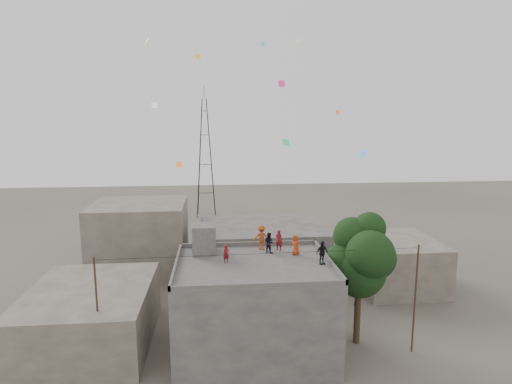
# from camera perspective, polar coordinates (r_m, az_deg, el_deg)

# --- Properties ---
(ground) EXTENTS (140.00, 140.00, 0.00)m
(ground) POSITION_cam_1_polar(r_m,az_deg,el_deg) (30.47, -0.32, -20.44)
(ground) COLOR #4F4941
(ground) RESTS_ON ground
(main_building) EXTENTS (10.00, 8.00, 6.10)m
(main_building) POSITION_cam_1_polar(r_m,az_deg,el_deg) (29.04, -0.33, -15.26)
(main_building) COLOR #454240
(main_building) RESTS_ON ground
(parapet) EXTENTS (10.00, 8.00, 0.30)m
(parapet) POSITION_cam_1_polar(r_m,az_deg,el_deg) (27.82, -0.33, -9.29)
(parapet) COLOR #454240
(parapet) RESTS_ON main_building
(stair_head_box) EXTENTS (1.60, 1.80, 2.00)m
(stair_head_box) POSITION_cam_1_polar(r_m,az_deg,el_deg) (29.96, -6.92, -6.23)
(stair_head_box) COLOR #454240
(stair_head_box) RESTS_ON main_building
(neighbor_west) EXTENTS (8.00, 10.00, 4.00)m
(neighbor_west) POSITION_cam_1_polar(r_m,az_deg,el_deg) (32.42, -21.17, -15.21)
(neighbor_west) COLOR #554E43
(neighbor_west) RESTS_ON ground
(neighbor_north) EXTENTS (12.00, 9.00, 5.00)m
(neighbor_north) POSITION_cam_1_polar(r_m,az_deg,el_deg) (42.40, 0.75, -7.72)
(neighbor_north) COLOR #454240
(neighbor_north) RESTS_ON ground
(neighbor_northwest) EXTENTS (9.00, 8.00, 7.00)m
(neighbor_northwest) POSITION_cam_1_polar(r_m,az_deg,el_deg) (44.49, -15.17, -5.87)
(neighbor_northwest) COLOR #554E43
(neighbor_northwest) RESTS_ON ground
(neighbor_east) EXTENTS (7.00, 8.00, 4.40)m
(neighbor_east) POSITION_cam_1_polar(r_m,az_deg,el_deg) (41.80, 18.15, -8.94)
(neighbor_east) COLOR #554E43
(neighbor_east) RESTS_ON ground
(tree) EXTENTS (4.90, 4.60, 9.10)m
(tree) POSITION_cam_1_polar(r_m,az_deg,el_deg) (29.92, 13.92, -8.48)
(tree) COLOR black
(tree) RESTS_ON ground
(utility_line) EXTENTS (20.12, 0.62, 7.40)m
(utility_line) POSITION_cam_1_polar(r_m,az_deg,el_deg) (27.63, 0.97, -14.87)
(utility_line) COLOR black
(utility_line) RESTS_ON ground
(transmission_tower) EXTENTS (2.97, 2.97, 20.01)m
(transmission_tower) POSITION_cam_1_polar(r_m,az_deg,el_deg) (66.47, -6.77, 4.52)
(transmission_tower) COLOR black
(transmission_tower) RESTS_ON ground
(person_red_adult) EXTENTS (0.64, 0.56, 1.47)m
(person_red_adult) POSITION_cam_1_polar(r_m,az_deg,el_deg) (30.48, 3.07, -6.40)
(person_red_adult) COLOR maroon
(person_red_adult) RESTS_ON main_building
(person_orange_child) EXTENTS (0.81, 0.81, 1.42)m
(person_orange_child) POSITION_cam_1_polar(r_m,az_deg,el_deg) (29.54, 5.30, -7.02)
(person_orange_child) COLOR #C33F16
(person_orange_child) RESTS_ON main_building
(person_dark_child) EXTENTS (0.89, 0.87, 1.45)m
(person_dark_child) POSITION_cam_1_polar(r_m,az_deg,el_deg) (29.89, 1.71, -6.75)
(person_dark_child) COLOR black
(person_dark_child) RESTS_ON main_building
(person_dark_adult) EXTENTS (0.97, 0.72, 1.54)m
(person_dark_adult) POSITION_cam_1_polar(r_m,az_deg,el_deg) (27.91, 8.79, -8.01)
(person_dark_adult) COLOR black
(person_dark_adult) RESTS_ON main_building
(person_orange_adult) EXTENTS (1.18, 0.72, 1.76)m
(person_orange_adult) POSITION_cam_1_polar(r_m,az_deg,el_deg) (30.59, 0.73, -6.05)
(person_orange_adult) COLOR #A83D13
(person_orange_adult) RESTS_ON main_building
(person_red_child) EXTENTS (0.50, 0.44, 1.17)m
(person_red_child) POSITION_cam_1_polar(r_m,az_deg,el_deg) (28.02, -4.00, -8.24)
(person_red_child) COLOR maroon
(person_red_child) RESTS_ON main_building
(kites) EXTENTS (16.12, 14.95, 10.61)m
(kites) POSITION_cam_1_polar(r_m,az_deg,el_deg) (33.21, 1.19, 11.70)
(kites) COLOR orange
(kites) RESTS_ON ground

